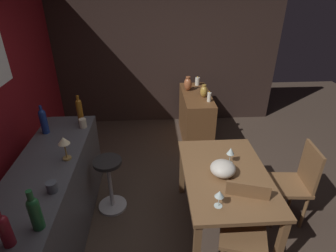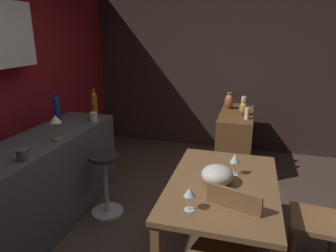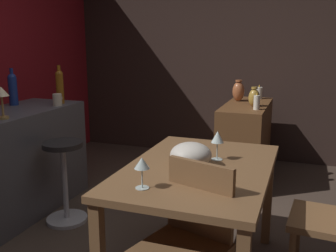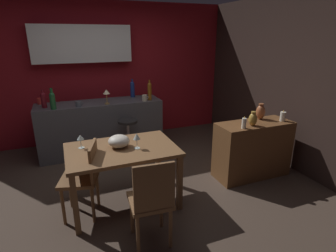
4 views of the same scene
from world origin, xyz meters
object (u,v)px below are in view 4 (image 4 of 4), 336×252
chair_near_window (85,176)px  vase_brass (253,119)px  wine_bottle_ruby (44,99)px  sideboard_cabinet (252,149)px  wine_bottle_amber (150,91)px  cup_cream (145,98)px  pillar_candle_tall (283,116)px  wine_glass_right (137,137)px  pillar_candle_short (244,123)px  cup_slate (78,104)px  vase_copper (261,112)px  chair_by_doorway (152,200)px  wine_glass_left (80,138)px  wine_bottle_cobalt (132,89)px  cup_red (40,101)px  fruit_bowl (119,141)px  wine_bottle_green (52,100)px  dining_table (122,155)px  bar_stool (128,138)px  counter_lamp (106,93)px

chair_near_window → vase_brass: (2.24, -0.02, 0.42)m
wine_bottle_ruby → sideboard_cabinet: bearing=-31.2°
wine_bottle_amber → cup_cream: bearing=-157.9°
chair_near_window → pillar_candle_tall: pillar_candle_tall is taller
pillar_candle_tall → wine_glass_right: bearing=-179.9°
wine_bottle_amber → pillar_candle_short: bearing=-66.6°
wine_bottle_amber → cup_slate: (-1.21, -0.02, -0.13)m
vase_copper → chair_by_doorway: bearing=-154.9°
wine_glass_left → vase_brass: vase_brass is taller
wine_bottle_cobalt → cup_red: bearing=178.4°
chair_near_window → fruit_bowl: (0.43, 0.11, 0.32)m
sideboard_cabinet → vase_brass: bearing=-144.6°
wine_bottle_ruby → wine_bottle_green: bearing=-47.5°
fruit_bowl → wine_bottle_amber: size_ratio=0.70×
vase_brass → vase_copper: bearing=34.9°
wine_bottle_green → cup_cream: bearing=0.0°
wine_bottle_cobalt → cup_red: wine_bottle_cobalt is taller
dining_table → pillar_candle_short: size_ratio=7.63×
bar_stool → wine_glass_left: (-0.81, -1.05, 0.50)m
chair_near_window → wine_bottle_cobalt: (1.10, 2.00, 0.56)m
vase_brass → sideboard_cabinet: bearing=35.4°
wine_glass_left → cup_slate: 1.38m
wine_glass_right → fruit_bowl: wine_glass_right is taller
bar_stool → vase_copper: (1.73, -1.10, 0.57)m
pillar_candle_short → chair_by_doorway: bearing=-156.0°
wine_glass_left → wine_bottle_ruby: 1.57m
counter_lamp → pillar_candle_short: bearing=-48.4°
wine_bottle_amber → vase_brass: 1.91m
chair_near_window → wine_bottle_amber: bearing=51.4°
wine_bottle_cobalt → pillar_candle_tall: bearing=-49.9°
sideboard_cabinet → cup_slate: bearing=145.5°
pillar_candle_short → cup_slate: bearing=139.2°
wine_bottle_cobalt → vase_brass: wine_bottle_cobalt is taller
sideboard_cabinet → vase_copper: size_ratio=4.72×
sideboard_cabinet → cup_cream: bearing=127.0°
cup_red → chair_by_doorway: bearing=-69.8°
chair_near_window → wine_bottle_ruby: (-0.40, 1.75, 0.54)m
cup_cream → bar_stool: bearing=-142.0°
wine_bottle_cobalt → wine_bottle_ruby: bearing=-170.5°
chair_near_window → cup_cream: size_ratio=7.57×
cup_cream → dining_table: bearing=-116.3°
wine_bottle_ruby → cup_cream: size_ratio=2.49×
wine_bottle_cobalt → cup_slate: bearing=-159.3°
dining_table → vase_copper: (2.10, 0.13, 0.28)m
wine_bottle_green → cup_slate: bearing=3.1°
vase_copper → wine_bottle_cobalt: bearing=128.7°
wine_bottle_amber → cup_cream: (-0.11, -0.04, -0.12)m
dining_table → fruit_bowl: 0.17m
fruit_bowl → bar_stool: bearing=71.9°
bar_stool → cup_slate: (-0.71, 0.32, 0.58)m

